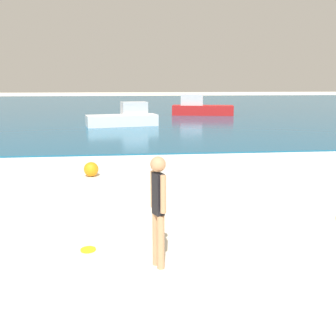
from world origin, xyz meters
name	(u,v)px	position (x,y,z in m)	size (l,w,h in m)	color
water	(135,106)	(0.00, 45.35, 0.03)	(160.00, 60.00, 0.06)	#14567F
person_standing	(158,206)	(-0.48, 6.13, 0.99)	(0.23, 0.37, 1.74)	tan
frisbee	(88,250)	(-1.63, 6.83, 0.01)	(0.26, 0.26, 0.03)	yellow
boat_near	(125,118)	(-1.07, 24.96, 0.57)	(4.55, 2.25, 1.48)	white
boat_far	(200,108)	(5.11, 32.27, 0.64)	(5.18, 2.55, 1.69)	red
beach_ball	(91,169)	(-2.03, 12.12, 0.22)	(0.44, 0.44, 0.44)	orange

